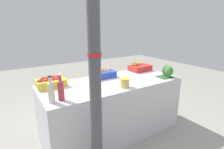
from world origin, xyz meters
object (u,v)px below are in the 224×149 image
object	(u,v)px
juice_bottle_ruby	(61,89)
pickle_jar	(125,83)
apple_crate	(51,81)
broccoli_pile	(167,71)
carrot_crate	(140,68)
juice_bottle_cloudy	(51,91)
orange_crate	(102,73)
support_pole	(95,68)

from	to	relation	value
juice_bottle_ruby	pickle_jar	bearing A→B (deg)	-2.33
apple_crate	broccoli_pile	xyz separation A→B (m)	(1.53, -0.51, 0.03)
carrot_crate	apple_crate	bearing A→B (deg)	179.81
juice_bottle_cloudy	juice_bottle_ruby	world-z (taller)	juice_bottle_ruby
orange_crate	broccoli_pile	bearing A→B (deg)	-31.70
apple_crate	support_pole	bearing A→B (deg)	-78.80
carrot_crate	support_pole	bearing A→B (deg)	-146.02
support_pole	juice_bottle_cloudy	size ratio (longest dim) A/B	8.41
support_pole	broccoli_pile	distance (m)	1.44
support_pole	apple_crate	size ratio (longest dim) A/B	6.78
support_pole	broccoli_pile	world-z (taller)	support_pole
support_pole	carrot_crate	xyz separation A→B (m)	(1.28, 0.86, -0.33)
broccoli_pile	pickle_jar	bearing A→B (deg)	-178.70
broccoli_pile	juice_bottle_ruby	bearing A→B (deg)	179.51
apple_crate	pickle_jar	distance (m)	0.91
support_pole	apple_crate	world-z (taller)	support_pole
carrot_crate	pickle_jar	xyz separation A→B (m)	(-0.70, -0.52, 0.01)
orange_crate	apple_crate	bearing A→B (deg)	179.45
support_pole	orange_crate	world-z (taller)	support_pole
juice_bottle_cloudy	orange_crate	bearing A→B (deg)	29.85
apple_crate	carrot_crate	distance (m)	1.45
support_pole	carrot_crate	size ratio (longest dim) A/B	6.78
support_pole	juice_bottle_ruby	distance (m)	0.50
support_pole	apple_crate	xyz separation A→B (m)	(-0.17, 0.87, -0.32)
juice_bottle_ruby	pickle_jar	size ratio (longest dim) A/B	2.33
orange_crate	juice_bottle_ruby	distance (m)	0.89
orange_crate	carrot_crate	size ratio (longest dim) A/B	1.00
carrot_crate	pickle_jar	distance (m)	0.87
orange_crate	carrot_crate	world-z (taller)	orange_crate
support_pole	pickle_jar	size ratio (longest dim) A/B	19.47
pickle_jar	carrot_crate	bearing A→B (deg)	36.46
juice_bottle_ruby	carrot_crate	bearing A→B (deg)	18.35
support_pole	orange_crate	distance (m)	1.07
juice_bottle_ruby	apple_crate	bearing A→B (deg)	87.53
orange_crate	broccoli_pile	xyz separation A→B (m)	(0.81, -0.50, 0.04)
apple_crate	juice_bottle_ruby	bearing A→B (deg)	-92.47
juice_bottle_cloudy	apple_crate	bearing A→B (deg)	76.55
support_pole	broccoli_pile	size ratio (longest dim) A/B	10.43
support_pole	juice_bottle_ruby	world-z (taller)	support_pole
broccoli_pile	juice_bottle_ruby	xyz separation A→B (m)	(-1.56, 0.01, 0.02)
broccoli_pile	juice_bottle_ruby	size ratio (longest dim) A/B	0.80
juice_bottle_cloudy	pickle_jar	size ratio (longest dim) A/B	2.32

